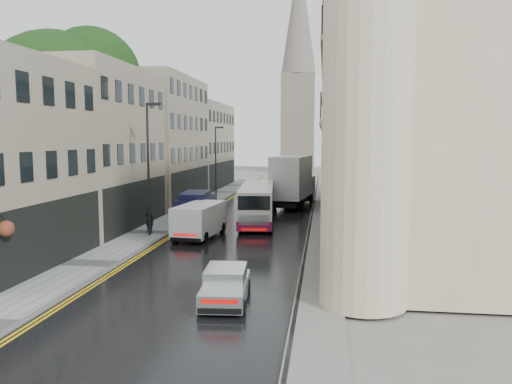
% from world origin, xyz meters
% --- Properties ---
extents(ground, '(200.00, 200.00, 0.00)m').
position_xyz_m(ground, '(0.00, 0.00, 0.00)').
color(ground, slate).
rests_on(ground, ground).
extents(road, '(9.00, 85.00, 0.02)m').
position_xyz_m(road, '(0.00, 27.50, 0.01)').
color(road, black).
rests_on(road, ground).
extents(left_sidewalk, '(2.70, 85.00, 0.12)m').
position_xyz_m(left_sidewalk, '(-5.85, 27.50, 0.06)').
color(left_sidewalk, gray).
rests_on(left_sidewalk, ground).
extents(right_sidewalk, '(1.80, 85.00, 0.12)m').
position_xyz_m(right_sidewalk, '(5.40, 27.50, 0.06)').
color(right_sidewalk, slate).
rests_on(right_sidewalk, ground).
extents(old_shop_row, '(4.50, 56.00, 12.00)m').
position_xyz_m(old_shop_row, '(-9.45, 30.00, 6.00)').
color(old_shop_row, gray).
rests_on(old_shop_row, ground).
extents(modern_block, '(8.00, 40.00, 14.00)m').
position_xyz_m(modern_block, '(10.30, 26.00, 7.00)').
color(modern_block, beige).
rests_on(modern_block, ground).
extents(church_spire, '(6.40, 6.40, 40.00)m').
position_xyz_m(church_spire, '(0.50, 82.00, 20.00)').
color(church_spire, '#766A5E').
rests_on(church_spire, ground).
extents(tree_near, '(10.56, 10.56, 13.89)m').
position_xyz_m(tree_near, '(-12.50, 20.00, 6.95)').
color(tree_near, black).
rests_on(tree_near, ground).
extents(tree_far, '(9.24, 9.24, 12.46)m').
position_xyz_m(tree_far, '(-12.20, 33.00, 6.23)').
color(tree_far, black).
rests_on(tree_far, ground).
extents(cream_bus, '(3.29, 10.35, 2.78)m').
position_xyz_m(cream_bus, '(-0.19, 21.53, 1.41)').
color(cream_bus, silver).
rests_on(cream_bus, road).
extents(white_lorry, '(3.90, 9.18, 4.67)m').
position_xyz_m(white_lorry, '(1.21, 31.67, 2.35)').
color(white_lorry, silver).
rests_on(white_lorry, road).
extents(silver_hatchback, '(1.91, 3.81, 1.38)m').
position_xyz_m(silver_hatchback, '(1.23, 4.90, 0.71)').
color(silver_hatchback, '#B2B2B7').
rests_on(silver_hatchback, road).
extents(white_van, '(2.58, 5.02, 2.18)m').
position_xyz_m(white_van, '(-3.36, 16.79, 1.11)').
color(white_van, white).
rests_on(white_van, road).
extents(navy_van, '(2.38, 5.14, 2.55)m').
position_xyz_m(navy_van, '(-4.30, 20.64, 1.30)').
color(navy_van, black).
rests_on(navy_van, road).
extents(pedestrian, '(0.73, 0.59, 1.72)m').
position_xyz_m(pedestrian, '(-5.75, 19.02, 0.98)').
color(pedestrian, black).
rests_on(pedestrian, left_sidewalk).
extents(lamp_post_near, '(0.93, 0.22, 8.28)m').
position_xyz_m(lamp_post_near, '(-5.43, 18.14, 4.26)').
color(lamp_post_near, black).
rests_on(lamp_post_near, left_sidewalk).
extents(lamp_post_far, '(0.83, 0.29, 7.22)m').
position_xyz_m(lamp_post_far, '(-4.87, 35.19, 3.73)').
color(lamp_post_far, black).
rests_on(lamp_post_far, left_sidewalk).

